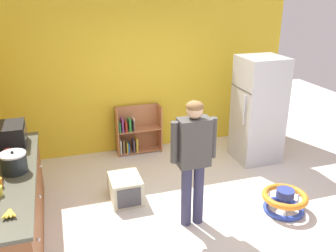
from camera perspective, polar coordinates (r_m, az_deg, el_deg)
ground_plane at (r=4.98m, az=4.08°, el=-13.50°), size 12.00×12.00×0.00m
back_wall at (r=6.49m, az=-3.16°, el=7.92°), size 5.20×0.06×2.70m
kitchen_counter at (r=4.60m, az=-23.29°, el=-11.90°), size 0.65×2.44×0.90m
refrigerator at (r=6.27m, az=13.97°, el=2.47°), size 0.73×0.68×1.78m
bookshelf at (r=6.55m, az=-5.16°, el=-1.06°), size 0.80×0.28×0.85m
standing_person at (r=4.33m, az=4.02°, el=-4.36°), size 0.57×0.22×1.62m
baby_walker at (r=5.18m, az=17.77°, el=-11.06°), size 0.60×0.60×0.32m
pet_carrier at (r=5.20m, az=-6.71°, el=-9.65°), size 0.42×0.55×0.36m
microwave at (r=5.09m, az=-23.49°, el=-1.26°), size 0.37×0.48×0.28m
crock_pot at (r=4.35m, az=-23.02°, el=-5.30°), size 0.28×0.28×0.25m
banana_bunch at (r=3.62m, az=-23.60°, el=-12.46°), size 0.15×0.16×0.04m
red_cup at (r=4.80m, az=-23.74°, el=-3.85°), size 0.08×0.08×0.09m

